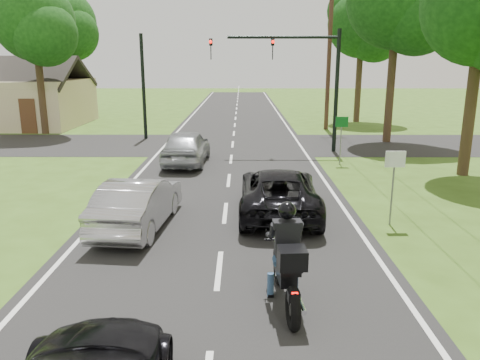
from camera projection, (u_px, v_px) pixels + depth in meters
name	position (u px, v px, depth m)	size (l,w,h in m)	color
ground	(219.00, 270.00, 10.36)	(140.00, 140.00, 0.00)	#365417
road	(230.00, 169.00, 20.05)	(8.00, 100.00, 0.01)	black
cross_road	(233.00, 144.00, 25.86)	(60.00, 7.00, 0.01)	black
motorcycle_rider	(287.00, 267.00, 8.65)	(0.68, 2.40, 2.06)	black
dark_suv	(279.00, 191.00, 14.06)	(2.28, 4.94, 1.37)	black
silver_sedan	(138.00, 203.00, 12.84)	(1.49, 4.27, 1.41)	#A8A7AC
silver_suv	(186.00, 147.00, 20.85)	(1.82, 4.51, 1.54)	#9FA3A7
traffic_signal	(300.00, 68.00, 22.88)	(6.38, 0.44, 6.00)	black
signal_pole_far	(143.00, 87.00, 27.07)	(0.20, 0.20, 6.00)	black
utility_pole_far	(329.00, 51.00, 30.39)	(1.60, 0.28, 10.00)	#4D2F23
sign_white	(394.00, 170.00, 12.83)	(0.55, 0.07, 2.12)	slate
sign_green	(341.00, 129.00, 20.58)	(0.55, 0.07, 2.12)	slate
tree_row_d	(404.00, 4.00, 24.72)	(5.76, 5.58, 10.45)	#332316
tree_row_e	(366.00, 27.00, 33.60)	(5.28, 5.12, 9.61)	#332316
tree_left_near	(38.00, 26.00, 27.95)	(5.12, 4.96, 9.22)	#332316
tree_left_far	(65.00, 27.00, 37.47)	(5.76, 5.58, 10.14)	#332316
house	(10.00, 100.00, 33.23)	(10.20, 8.00, 4.84)	tan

